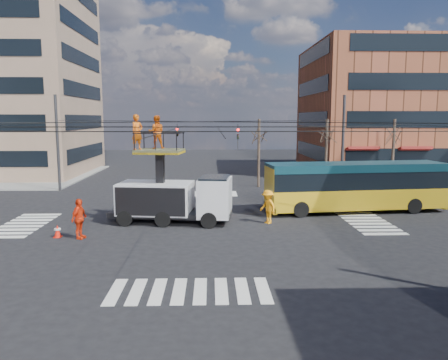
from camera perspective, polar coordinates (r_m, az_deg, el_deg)
ground at (r=25.55m, az=-3.43°, el=-5.70°), size 120.00×120.00×0.00m
sidewalk_ne at (r=50.43m, az=21.93°, el=0.65°), size 18.00×18.00×0.12m
sidewalk_nw at (r=51.07m, az=-26.95°, el=0.44°), size 18.00×18.00×0.12m
crosswalks at (r=25.55m, az=-3.43°, el=-5.68°), size 22.40×22.40×0.02m
building_ne at (r=53.20m, az=22.01°, el=8.51°), size 20.06×16.06×14.00m
overhead_network at (r=25.28m, az=-3.65°, el=4.00°), size 24.24×24.24×8.00m
tree_a at (r=38.56m, az=4.59°, el=5.90°), size 2.00×2.00×6.00m
tree_b at (r=39.67m, az=13.28°, el=5.78°), size 2.00×2.00×6.00m
tree_c at (r=41.62m, az=21.32°, el=5.54°), size 2.00×2.00×6.00m
utility_truck at (r=25.57m, az=-6.60°, el=-1.02°), size 7.24×3.38×6.30m
city_bus at (r=29.74m, az=16.76°, el=-0.68°), size 11.84×3.89×3.20m
traffic_cone at (r=24.17m, az=-20.92°, el=-6.24°), size 0.36×0.36×0.65m
worker_ground at (r=23.33m, az=-18.40°, el=-4.84°), size 0.82×1.30×2.07m
flagger at (r=25.49m, az=5.75°, el=-3.50°), size 1.27×1.46×1.96m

